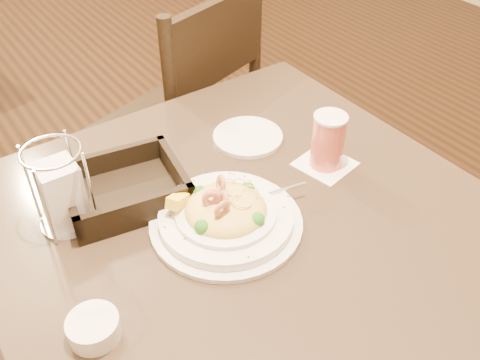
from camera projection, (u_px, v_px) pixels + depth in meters
main_table at (245, 298)px, 1.13m from camera, size 0.90×0.90×0.74m
dining_chair_near at (186, 121)px, 1.67m from camera, size 0.53×0.53×0.93m
pasta_bowl at (226, 215)px, 0.96m from camera, size 0.31×0.28×0.09m
drink_glass at (328, 141)px, 1.07m from camera, size 0.12×0.12×0.12m
bread_basket at (125, 190)px, 1.01m from camera, size 0.25×0.21×0.06m
napkin_caddy at (62, 193)px, 0.93m from camera, size 0.10×0.10×0.16m
side_plate at (248, 137)px, 1.18m from camera, size 0.20×0.20×0.01m
butter_ramekin at (94, 328)px, 0.78m from camera, size 0.10×0.10×0.03m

